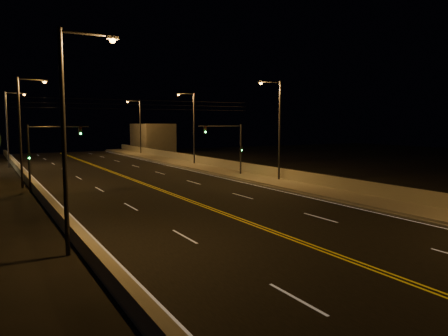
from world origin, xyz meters
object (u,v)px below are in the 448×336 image
streetlight_4 (70,127)px  traffic_signal_right (232,143)px  streetlight_2 (192,124)px  streetlight_6 (9,124)px  streetlight_5 (23,125)px  streetlight_3 (139,124)px  streetlight_1 (277,125)px  traffic_signal_left (42,148)px

streetlight_4 → traffic_signal_right: bearing=45.5°
streetlight_2 → streetlight_4: 39.84m
streetlight_6 → traffic_signal_right: bearing=-48.8°
streetlight_6 → streetlight_5: bearing=-90.0°
streetlight_2 → streetlight_3: (0.00, 22.36, 0.00)m
streetlight_1 → traffic_signal_left: bearing=164.0°
streetlight_1 → traffic_signal_left: size_ratio=1.73×
streetlight_6 → traffic_signal_right: size_ratio=1.73×
streetlight_4 → streetlight_5: bearing=90.0°
streetlight_1 → streetlight_6: size_ratio=1.00×
streetlight_1 → traffic_signal_right: size_ratio=1.73×
streetlight_1 → traffic_signal_right: 6.34m
streetlight_1 → streetlight_6: (-21.47, 28.55, 0.00)m
traffic_signal_right → traffic_signal_left: 18.69m
streetlight_1 → streetlight_5: bearing=158.8°
streetlight_3 → streetlight_2: bearing=-90.0°
streetlight_3 → traffic_signal_right: 35.77m
streetlight_5 → streetlight_6: bearing=90.0°
streetlight_6 → traffic_signal_left: 22.86m
traffic_signal_left → streetlight_2: bearing=33.3°
streetlight_6 → streetlight_4: bearing=-90.0°
streetlight_3 → streetlight_6: (-21.47, -12.94, 0.00)m
streetlight_2 → streetlight_5: size_ratio=1.00×
streetlight_2 → streetlight_6: 23.45m
streetlight_3 → streetlight_5: size_ratio=1.00×
streetlight_1 → traffic_signal_left: streetlight_1 is taller
streetlight_1 → streetlight_4: same height
streetlight_5 → traffic_signal_left: size_ratio=1.73×
streetlight_3 → traffic_signal_left: 41.09m
streetlight_2 → streetlight_5: same height
streetlight_3 → streetlight_5: bearing=-122.9°
streetlight_6 → traffic_signal_left: (1.19, -22.74, -1.98)m
streetlight_5 → streetlight_2: bearing=26.7°
streetlight_4 → traffic_signal_right: size_ratio=1.73×
streetlight_2 → streetlight_6: bearing=156.3°
streetlight_1 → streetlight_3: size_ratio=1.00×
streetlight_2 → streetlight_4: (-21.47, -33.56, 0.00)m
streetlight_2 → streetlight_5: bearing=-153.3°
streetlight_6 → streetlight_1: bearing=-53.1°
streetlight_1 → traffic_signal_left: 21.19m
streetlight_5 → traffic_signal_right: 20.14m
streetlight_4 → traffic_signal_left: size_ratio=1.73×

